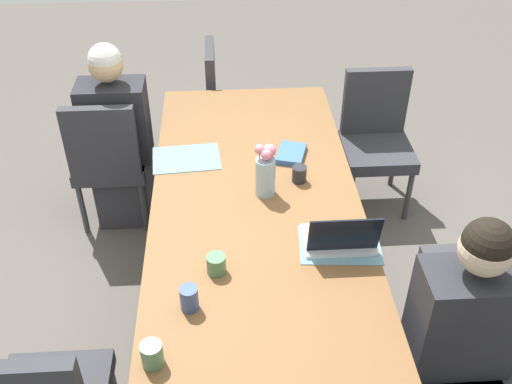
# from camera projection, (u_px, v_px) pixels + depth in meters

# --- Properties ---
(ground_plane) EXTENTS (10.00, 10.00, 0.00)m
(ground_plane) POSITION_uv_depth(u_px,v_px,m) (256.00, 302.00, 3.34)
(ground_plane) COLOR #4C4742
(dining_table) EXTENTS (2.35, 1.03, 0.73)m
(dining_table) POSITION_uv_depth(u_px,v_px,m) (256.00, 210.00, 2.94)
(dining_table) COLOR brown
(dining_table) RESTS_ON ground_plane
(chair_far_left_near) EXTENTS (0.44, 0.44, 0.90)m
(chair_far_left_near) POSITION_uv_depth(u_px,v_px,m) (462.00, 336.00, 2.52)
(chair_far_left_near) COLOR #2D2D33
(chair_far_left_near) RESTS_ON ground_plane
(person_far_left_near) EXTENTS (0.36, 0.40, 1.19)m
(person_far_left_near) POSITION_uv_depth(u_px,v_px,m) (455.00, 346.00, 2.44)
(person_far_left_near) COLOR #2D2D33
(person_far_left_near) RESTS_ON ground_plane
(chair_near_left_mid) EXTENTS (0.44, 0.44, 0.90)m
(chair_near_left_mid) POSITION_uv_depth(u_px,v_px,m) (108.00, 156.00, 3.62)
(chair_near_left_mid) COLOR #2D2D33
(chair_near_left_mid) RESTS_ON ground_plane
(person_near_left_mid) EXTENTS (0.36, 0.40, 1.19)m
(person_near_left_mid) POSITION_uv_depth(u_px,v_px,m) (119.00, 146.00, 3.67)
(person_near_left_mid) COLOR #2D2D33
(person_near_left_mid) RESTS_ON ground_plane
(chair_far_right_near) EXTENTS (0.44, 0.44, 0.90)m
(chair_far_right_near) POSITION_uv_depth(u_px,v_px,m) (376.00, 134.00, 3.83)
(chair_far_right_near) COLOR #2D2D33
(chair_far_right_near) RESTS_ON ground_plane
(chair_head_left_right_mid) EXTENTS (0.44, 0.44, 0.90)m
(chair_head_left_right_mid) POSITION_uv_depth(u_px,v_px,m) (228.00, 100.00, 4.19)
(chair_head_left_right_mid) COLOR #2D2D33
(chair_head_left_right_mid) RESTS_ON ground_plane
(flower_vase) EXTENTS (0.10, 0.10, 0.28)m
(flower_vase) POSITION_uv_depth(u_px,v_px,m) (266.00, 171.00, 2.87)
(flower_vase) COLOR #8EA8B7
(flower_vase) RESTS_ON dining_table
(placemat_far_left_near) EXTENTS (0.29, 0.38, 0.00)m
(placemat_far_left_near) POSITION_uv_depth(u_px,v_px,m) (340.00, 245.00, 2.64)
(placemat_far_left_near) COLOR slate
(placemat_far_left_near) RESTS_ON dining_table
(placemat_near_left_mid) EXTENTS (0.29, 0.38, 0.00)m
(placemat_near_left_mid) POSITION_uv_depth(u_px,v_px,m) (186.00, 158.00, 3.19)
(placemat_near_left_mid) COLOR slate
(placemat_near_left_mid) RESTS_ON dining_table
(laptop_far_left_near) EXTENTS (0.22, 0.32, 0.21)m
(laptop_far_left_near) POSITION_uv_depth(u_px,v_px,m) (340.00, 238.00, 2.61)
(laptop_far_left_near) COLOR silver
(laptop_far_left_near) RESTS_ON dining_table
(coffee_mug_near_left) EXTENTS (0.07, 0.07, 0.08)m
(coffee_mug_near_left) POSITION_uv_depth(u_px,v_px,m) (299.00, 174.00, 3.00)
(coffee_mug_near_left) COLOR #232328
(coffee_mug_near_left) RESTS_ON dining_table
(coffee_mug_near_right) EXTENTS (0.08, 0.08, 0.10)m
(coffee_mug_near_right) POSITION_uv_depth(u_px,v_px,m) (152.00, 354.00, 2.10)
(coffee_mug_near_right) COLOR #47704C
(coffee_mug_near_right) RESTS_ON dining_table
(coffee_mug_centre_left) EXTENTS (0.08, 0.08, 0.08)m
(coffee_mug_centre_left) POSITION_uv_depth(u_px,v_px,m) (216.00, 264.00, 2.48)
(coffee_mug_centre_left) COLOR #47704C
(coffee_mug_centre_left) RESTS_ON dining_table
(coffee_mug_centre_right) EXTENTS (0.07, 0.07, 0.11)m
(coffee_mug_centre_right) POSITION_uv_depth(u_px,v_px,m) (189.00, 298.00, 2.31)
(coffee_mug_centre_right) COLOR #33477A
(coffee_mug_centre_right) RESTS_ON dining_table
(book_red_cover) EXTENTS (0.23, 0.19, 0.03)m
(book_red_cover) POSITION_uv_depth(u_px,v_px,m) (291.00, 154.00, 3.20)
(book_red_cover) COLOR #335693
(book_red_cover) RESTS_ON dining_table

